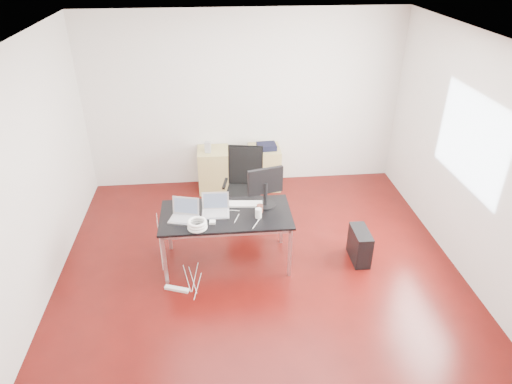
{
  "coord_description": "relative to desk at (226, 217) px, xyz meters",
  "views": [
    {
      "loc": [
        -0.49,
        -4.47,
        3.71
      ],
      "look_at": [
        0.0,
        0.55,
        0.85
      ],
      "focal_mm": 32.0,
      "sensor_mm": 36.0,
      "label": 1
    }
  ],
  "objects": [
    {
      "name": "cable_coil",
      "position": [
        -0.34,
        -0.29,
        0.11
      ],
      "size": [
        0.24,
        0.24,
        0.11
      ],
      "rotation": [
        0.0,
        0.0,
        0.32
      ],
      "color": "white",
      "rests_on": "desk"
    },
    {
      "name": "monitor",
      "position": [
        0.5,
        0.16,
        0.34
      ],
      "size": [
        0.45,
        0.26,
        0.51
      ],
      "rotation": [
        0.0,
        0.0,
        0.25
      ],
      "color": "black",
      "rests_on": "desk"
    },
    {
      "name": "laptop_right",
      "position": [
        -0.12,
        0.04,
        0.11
      ],
      "size": [
        0.34,
        0.27,
        0.23
      ],
      "rotation": [
        0.0,
        0.0,
        -0.04
      ],
      "color": "silver",
      "rests_on": "desk"
    },
    {
      "name": "wastebasket",
      "position": [
        0.37,
        1.75,
        -0.54
      ],
      "size": [
        0.3,
        0.3,
        0.28
      ],
      "primitive_type": "cylinder",
      "rotation": [
        0.0,
        0.0,
        -0.32
      ],
      "color": "black",
      "rests_on": "ground"
    },
    {
      "name": "navy_garment",
      "position": [
        0.73,
        1.93,
        0.07
      ],
      "size": [
        0.31,
        0.26,
        0.09
      ],
      "primitive_type": "cube",
      "rotation": [
        0.0,
        0.0,
        0.06
      ],
      "color": "black",
      "rests_on": "filing_cabinet_right"
    },
    {
      "name": "pc_tower",
      "position": [
        1.7,
        -0.12,
        -0.46
      ],
      "size": [
        0.2,
        0.45,
        0.44
      ],
      "primitive_type": "cube",
      "rotation": [
        0.0,
        0.0,
        -0.0
      ],
      "color": "black",
      "rests_on": "ground"
    },
    {
      "name": "speaker",
      "position": [
        -0.21,
        1.89,
        0.11
      ],
      "size": [
        0.1,
        0.09,
        0.18
      ],
      "primitive_type": "cube",
      "rotation": [
        0.0,
        0.0,
        -0.16
      ],
      "color": "#9E9E9E",
      "rests_on": "filing_cabinet_left"
    },
    {
      "name": "cup_brown",
      "position": [
        0.42,
        -0.0,
        0.1
      ],
      "size": [
        0.1,
        0.1,
        0.1
      ],
      "primitive_type": "cylinder",
      "rotation": [
        0.0,
        0.0,
        -0.39
      ],
      "color": "#5C2B1F",
      "rests_on": "desk"
    },
    {
      "name": "keyboard",
      "position": [
        0.25,
        0.19,
        0.06
      ],
      "size": [
        0.45,
        0.18,
        0.02
      ],
      "primitive_type": "cube",
      "rotation": [
        0.0,
        0.0,
        -0.09
      ],
      "color": "white",
      "rests_on": "desk"
    },
    {
      "name": "laptop_left",
      "position": [
        -0.5,
        -0.05,
        0.11
      ],
      "size": [
        0.39,
        0.33,
        0.23
      ],
      "rotation": [
        0.0,
        0.0,
        -0.27
      ],
      "color": "silver",
      "rests_on": "desk"
    },
    {
      "name": "power_adapter",
      "position": [
        -0.17,
        -0.19,
        0.07
      ],
      "size": [
        0.08,
        0.08,
        0.03
      ],
      "primitive_type": "cube",
      "rotation": [
        0.0,
        0.0,
        -0.11
      ],
      "color": "white",
      "rests_on": "desk"
    },
    {
      "name": "filing_cabinet_left",
      "position": [
        -0.13,
        1.97,
        -0.33
      ],
      "size": [
        0.5,
        0.5,
        0.7
      ],
      "primitive_type": "cube",
      "color": "tan",
      "rests_on": "ground"
    },
    {
      "name": "power_strip",
      "position": [
        -0.63,
        -0.49,
        -0.66
      ],
      "size": [
        0.3,
        0.16,
        0.04
      ],
      "primitive_type": "cube",
      "rotation": [
        0.0,
        0.0,
        -0.36
      ],
      "color": "white",
      "rests_on": "ground"
    },
    {
      "name": "filing_cabinet_right",
      "position": [
        0.7,
        1.97,
        -0.33
      ],
      "size": [
        0.5,
        0.5,
        0.7
      ],
      "primitive_type": "cube",
      "color": "tan",
      "rests_on": "ground"
    },
    {
      "name": "room_shell",
      "position": [
        0.44,
        -0.26,
        0.73
      ],
      "size": [
        5.0,
        5.0,
        5.0
      ],
      "color": "#3D0806",
      "rests_on": "ground"
    },
    {
      "name": "office_chair",
      "position": [
        0.3,
        1.02,
        -0.07
      ],
      "size": [
        0.56,
        0.58,
        1.08
      ],
      "rotation": [
        0.0,
        0.0,
        -0.18
      ],
      "color": "black",
      "rests_on": "ground"
    },
    {
      "name": "cup_white",
      "position": [
        0.39,
        -0.12,
        0.11
      ],
      "size": [
        0.08,
        0.08,
        0.12
      ],
      "primitive_type": "cylinder",
      "rotation": [
        0.0,
        0.0,
        -0.05
      ],
      "color": "white",
      "rests_on": "desk"
    },
    {
      "name": "desk",
      "position": [
        0.0,
        0.0,
        0.0
      ],
      "size": [
        1.6,
        0.8,
        0.73
      ],
      "color": "black",
      "rests_on": "ground"
    }
  ]
}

